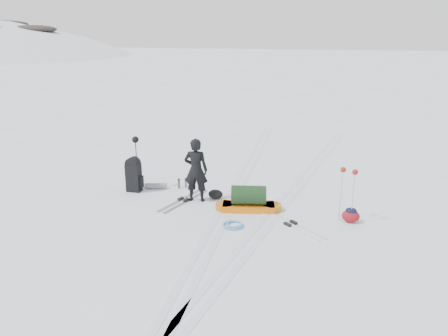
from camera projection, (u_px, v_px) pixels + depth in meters
The scene contains 13 objects.
ground at pixel (225, 211), 10.27m from camera, with size 200.00×200.00×0.00m, color white.
ski_tracks at pixel (258, 200), 10.91m from camera, with size 3.38×17.97×0.01m.
skier at pixel (196, 170), 10.67m from camera, with size 0.58×0.38×1.59m, color black.
pulk_sled at pixel (249, 201), 10.26m from camera, with size 1.62×0.78×0.60m.
expedition_rucksack at pixel (136, 175), 11.44m from camera, with size 0.95×0.60×0.93m.
ski_poles_black at pixel (136, 146), 11.39m from camera, with size 0.18×0.19×1.44m.
ski_poles_silver at pixel (349, 177), 9.41m from camera, with size 0.37×0.23×1.24m.
touring_skis_grey at pixel (183, 200), 10.88m from camera, with size 0.73×1.79×0.07m.
touring_skis_white at pixel (290, 224), 9.51m from camera, with size 1.63×1.37×0.07m.
rope_coil at pixel (234, 225), 9.46m from camera, with size 0.50×0.50×0.06m.
small_daypack at pixel (351, 215), 9.62m from camera, with size 0.49×0.47×0.33m.
thermos_pair at pixel (182, 183), 11.77m from camera, with size 0.21×0.21×0.27m.
stuff_sack at pixel (216, 194), 11.00m from camera, with size 0.45×0.39×0.23m.
Camera 1 is at (2.56, -9.15, 4.03)m, focal length 35.00 mm.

